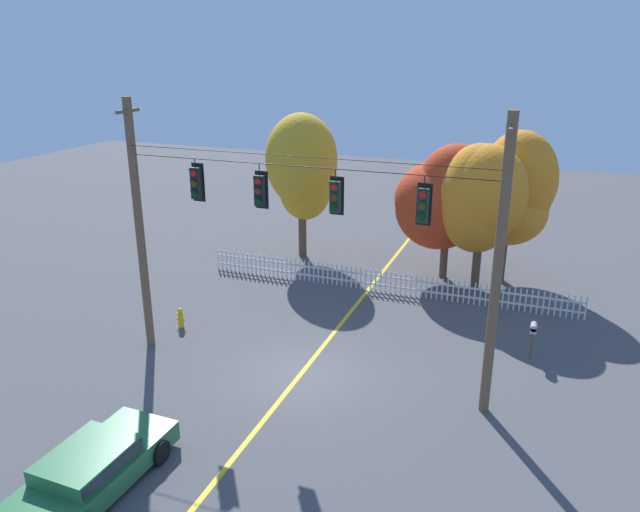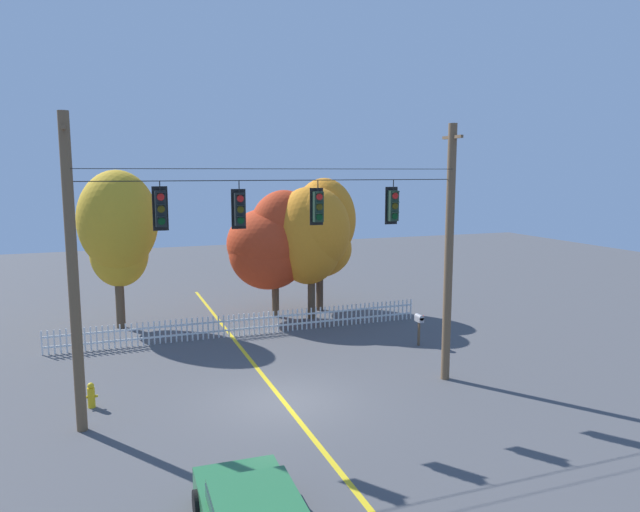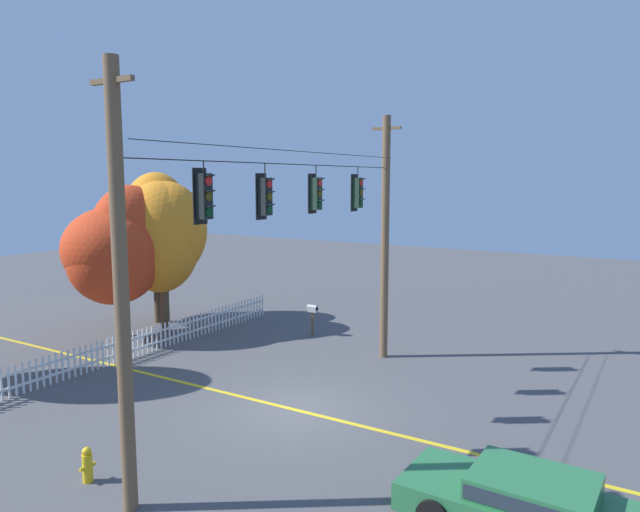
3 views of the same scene
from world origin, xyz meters
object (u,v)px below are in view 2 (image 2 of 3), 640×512
Objects in this scene: traffic_signal_northbound_secondary at (161,209)px; autumn_maple_near_fence at (118,230)px; autumn_maple_mid at (272,243)px; traffic_signal_southbound_primary at (239,209)px; traffic_signal_northbound_primary at (318,207)px; autumn_oak_far_east at (311,233)px; autumn_maple_far_west at (322,233)px; traffic_signal_westbound_side at (393,206)px; roadside_mailbox at (419,320)px; fire_hydrant at (91,395)px.

traffic_signal_northbound_secondary is 0.19× the size of autumn_maple_near_fence.
autumn_maple_near_fence is 7.11m from autumn_maple_mid.
traffic_signal_southbound_primary and traffic_signal_northbound_primary have the same top height.
autumn_oak_far_east reaches higher than autumn_maple_mid.
traffic_signal_northbound_primary is 12.42m from autumn_maple_far_west.
autumn_oak_far_east is (8.76, -1.52, -0.30)m from autumn_maple_near_fence.
traffic_signal_northbound_secondary is 7.27m from traffic_signal_westbound_side.
traffic_signal_northbound_secondary is 12.57m from autumn_oak_far_east.
traffic_signal_northbound_primary is 0.22× the size of autumn_oak_far_east.
roadside_mailbox is at bearing -65.18° from autumn_oak_far_east.
roadside_mailbox is at bearing 24.53° from traffic_signal_southbound_primary.
traffic_signal_southbound_primary is at bearing -110.69° from autumn_maple_mid.
traffic_signal_southbound_primary reaches higher than autumn_maple_far_west.
autumn_oak_far_east is at bearing 59.57° from traffic_signal_southbound_primary.
traffic_signal_westbound_side is at bearing 0.00° from traffic_signal_southbound_primary.
autumn_maple_near_fence is 10.44m from fire_hydrant.
autumn_maple_far_west is (1.22, 1.82, -0.22)m from autumn_oak_far_east.
traffic_signal_northbound_primary is 10.71m from autumn_maple_mid.
traffic_signal_northbound_secondary is 1.76× the size of fire_hydrant.
traffic_signal_northbound_primary is at bearing -63.41° from autumn_maple_near_fence.
traffic_signal_northbound_primary is 10.29m from autumn_oak_far_east.
autumn_maple_far_west is at bearing 100.84° from roadside_mailbox.
traffic_signal_northbound_secondary reaches higher than autumn_maple_far_west.
autumn_oak_far_east is at bearing 86.38° from traffic_signal_westbound_side.
traffic_signal_southbound_primary reaches higher than roadside_mailbox.
fire_hydrant is at bearing 170.29° from traffic_signal_westbound_side.
traffic_signal_northbound_secondary is at bearing -85.47° from autumn_maple_near_fence.
fire_hydrant is at bearing -97.50° from autumn_maple_near_fence.
traffic_signal_southbound_primary is 10.43m from roadside_mailbox.
fire_hydrant is (-6.82, 1.61, -5.72)m from traffic_signal_northbound_primary.
autumn_maple_mid is at bearing 124.01° from roadside_mailbox.
autumn_maple_mid is at bearing 96.21° from traffic_signal_westbound_side.
traffic_signal_southbound_primary is 1.80× the size of fire_hydrant.
traffic_signal_southbound_primary reaches higher than fire_hydrant.
traffic_signal_southbound_primary is at bearing -121.02° from autumn_maple_far_west.
traffic_signal_southbound_primary reaches higher than autumn_maple_mid.
autumn_oak_far_east is at bearing -9.85° from autumn_maple_near_fence.
traffic_signal_northbound_primary is 1.05× the size of roadside_mailbox.
autumn_oak_far_east is 8.15× the size of fire_hydrant.
traffic_signal_northbound_primary is 1.75× the size of fire_hydrant.
autumn_maple_near_fence is at bearing 82.50° from fire_hydrant.
autumn_maple_far_west is (6.86, 11.41, -2.09)m from traffic_signal_southbound_primary.
autumn_maple_mid reaches higher than fire_hydrant.
traffic_signal_northbound_primary reaches higher than autumn_oak_far_east.
traffic_signal_southbound_primary is at bearing -20.22° from fire_hydrant.
autumn_maple_near_fence is 8.89m from autumn_oak_far_east.
traffic_signal_southbound_primary is 0.23× the size of autumn_maple_mid.
autumn_maple_far_west reaches higher than autumn_oak_far_east.
autumn_maple_near_fence is 5.49× the size of roadside_mailbox.
fire_hydrant is (-2.13, 1.61, -5.76)m from traffic_signal_northbound_secondary.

